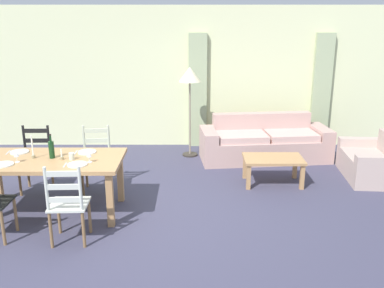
{
  "coord_description": "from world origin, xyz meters",
  "views": [
    {
      "loc": [
        0.62,
        -5.0,
        2.47
      ],
      "look_at": [
        0.6,
        0.76,
        0.75
      ],
      "focal_mm": 39.67,
      "sensor_mm": 36.0,
      "label": 1
    }
  ],
  "objects": [
    {
      "name": "fork_far_left",
      "position": [
        -1.82,
        0.36,
        0.75
      ],
      "size": [
        0.03,
        0.17,
        0.01
      ],
      "primitive_type": "cube",
      "rotation": [
        0.0,
        0.0,
        0.09
      ],
      "color": "silver",
      "rests_on": "dining_table"
    },
    {
      "name": "armchair_upholstered",
      "position": [
        3.55,
        1.38,
        0.25
      ],
      "size": [
        0.89,
        1.22,
        0.72
      ],
      "color": "#BAA196",
      "rests_on": "ground_plane"
    },
    {
      "name": "dinner_plate_near_left",
      "position": [
        -1.67,
        -0.14,
        0.76
      ],
      "size": [
        0.24,
        0.24,
        0.02
      ],
      "primitive_type": "cylinder",
      "color": "white",
      "rests_on": "dining_table"
    },
    {
      "name": "coffee_table",
      "position": [
        1.87,
        1.13,
        0.36
      ],
      "size": [
        0.9,
        0.56,
        0.42
      ],
      "color": "tan",
      "rests_on": "ground_plane"
    },
    {
      "name": "dining_table",
      "position": [
        -1.22,
        0.11,
        0.66
      ],
      "size": [
        1.9,
        0.96,
        0.75
      ],
      "color": "tan",
      "rests_on": "ground_plane"
    },
    {
      "name": "dining_chair_near_right",
      "position": [
        -0.77,
        -0.66,
        0.48
      ],
      "size": [
        0.43,
        0.41,
        0.96
      ],
      "color": "silver",
      "rests_on": "ground_plane"
    },
    {
      "name": "fork_near_right",
      "position": [
        -0.92,
        -0.14,
        0.75
      ],
      "size": [
        0.03,
        0.17,
        0.01
      ],
      "primitive_type": "cube",
      "rotation": [
        0.0,
        0.0,
        0.07
      ],
      "color": "silver",
      "rests_on": "dining_table"
    },
    {
      "name": "wall_far",
      "position": [
        0.0,
        3.3,
        1.35
      ],
      "size": [
        9.6,
        0.16,
        2.7
      ],
      "primitive_type": "cube",
      "color": "beige",
      "rests_on": "ground_plane"
    },
    {
      "name": "couch",
      "position": [
        1.93,
        2.35,
        0.29
      ],
      "size": [
        2.35,
        1.03,
        0.8
      ],
      "color": "tan",
      "rests_on": "ground_plane"
    },
    {
      "name": "dining_chair_far_left",
      "position": [
        -1.67,
        0.89,
        0.48
      ],
      "size": [
        0.43,
        0.41,
        0.96
      ],
      "color": "black",
      "rests_on": "ground_plane"
    },
    {
      "name": "candle_short",
      "position": [
        -1.02,
        0.07,
        0.79
      ],
      "size": [
        0.05,
        0.05,
        0.14
      ],
      "color": "#998C66",
      "rests_on": "dining_table"
    },
    {
      "name": "curtain_panel_left",
      "position": [
        0.73,
        3.16,
        1.1
      ],
      "size": [
        0.35,
        0.08,
        2.2
      ],
      "primitive_type": "cube",
      "color": "#A4B387",
      "rests_on": "ground_plane"
    },
    {
      "name": "curtain_panel_right",
      "position": [
        3.13,
        3.16,
        1.1
      ],
      "size": [
        0.35,
        0.08,
        2.2
      ],
      "primitive_type": "cube",
      "color": "#A4B387",
      "rests_on": "ground_plane"
    },
    {
      "name": "dinner_plate_near_right",
      "position": [
        -0.77,
        -0.14,
        0.76
      ],
      "size": [
        0.24,
        0.24,
        0.02
      ],
      "primitive_type": "cylinder",
      "color": "white",
      "rests_on": "dining_table"
    },
    {
      "name": "wine_glass_near_left",
      "position": [
        -1.55,
        -0.03,
        0.86
      ],
      "size": [
        0.06,
        0.06,
        0.16
      ],
      "color": "white",
      "rests_on": "dining_table"
    },
    {
      "name": "candle_tall",
      "position": [
        -1.4,
        0.13,
        0.84
      ],
      "size": [
        0.05,
        0.05,
        0.3
      ],
      "color": "#998C66",
      "rests_on": "dining_table"
    },
    {
      "name": "coffee_cup_primary",
      "position": [
        -0.9,
        0.07,
        0.8
      ],
      "size": [
        0.07,
        0.07,
        0.09
      ],
      "primitive_type": "cylinder",
      "color": "beige",
      "rests_on": "dining_table"
    },
    {
      "name": "dining_chair_far_right",
      "position": [
        -0.78,
        0.89,
        0.48
      ],
      "size": [
        0.45,
        0.43,
        0.96
      ],
      "color": "beige",
      "rests_on": "ground_plane"
    },
    {
      "name": "standing_lamp",
      "position": [
        0.58,
        2.53,
        1.41
      ],
      "size": [
        0.4,
        0.4,
        1.64
      ],
      "color": "#332D28",
      "rests_on": "ground_plane"
    },
    {
      "name": "dinner_plate_far_right",
      "position": [
        -0.77,
        0.36,
        0.76
      ],
      "size": [
        0.24,
        0.24,
        0.02
      ],
      "primitive_type": "cylinder",
      "color": "white",
      "rests_on": "dining_table"
    },
    {
      "name": "wine_glass_near_right",
      "position": [
        -0.65,
        -0.03,
        0.86
      ],
      "size": [
        0.06,
        0.06,
        0.16
      ],
      "color": "white",
      "rests_on": "dining_table"
    },
    {
      "name": "ground_plane",
      "position": [
        0.0,
        0.0,
        -0.01
      ],
      "size": [
        9.6,
        9.6,
        0.02
      ],
      "primitive_type": "cube",
      "color": "#3D3C52"
    },
    {
      "name": "fork_far_right",
      "position": [
        -0.92,
        0.36,
        0.75
      ],
      "size": [
        0.02,
        0.17,
        0.01
      ],
      "primitive_type": "cube",
      "rotation": [
        0.0,
        0.0,
        0.04
      ],
      "color": "silver",
      "rests_on": "dining_table"
    },
    {
      "name": "dinner_plate_far_left",
      "position": [
        -1.67,
        0.36,
        0.76
      ],
      "size": [
        0.24,
        0.24,
        0.02
      ],
      "primitive_type": "cylinder",
      "color": "white",
      "rests_on": "dining_table"
    },
    {
      "name": "wine_bottle",
      "position": [
        -1.16,
        0.14,
        0.87
      ],
      "size": [
        0.07,
        0.07,
        0.32
      ],
      "color": "#143819",
      "rests_on": "dining_table"
    }
  ]
}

